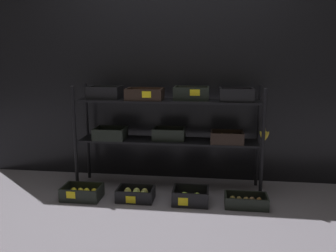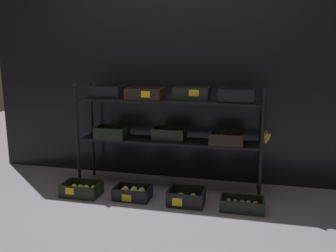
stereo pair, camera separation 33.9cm
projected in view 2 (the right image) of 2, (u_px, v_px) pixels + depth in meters
The scene contains 7 objects.
ground_plane at pixel (168, 187), 3.52m from camera, with size 10.00×10.00×0.00m, color slate.
storefront_wall at pixel (176, 77), 3.65m from camera, with size 4.18×0.12×2.19m, color black.
display_rack at pixel (168, 117), 3.38m from camera, with size 1.89×0.37×1.03m.
crate_ground_lemon at pixel (82, 190), 3.31m from camera, with size 0.36×0.24×0.12m.
crate_ground_pear at pixel (133, 193), 3.23m from camera, with size 0.34×0.23×0.12m.
crate_ground_apple_green at pixel (186, 198), 3.11m from camera, with size 0.32×0.25×0.14m.
crate_ground_kiwi at pixel (242, 205), 2.99m from camera, with size 0.37×0.21×0.11m.
Camera 2 is at (0.76, -3.24, 1.31)m, focal length 37.03 mm.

